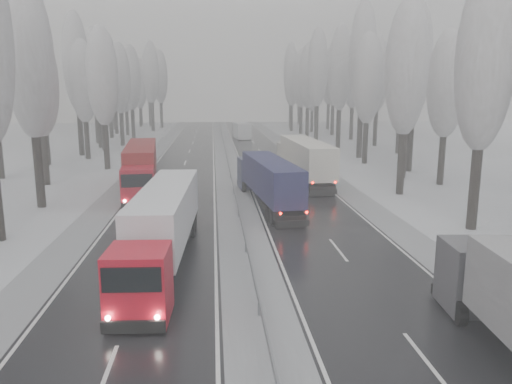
{
  "coord_description": "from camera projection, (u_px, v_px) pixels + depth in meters",
  "views": [
    {
      "loc": [
        -1.73,
        -14.58,
        8.9
      ],
      "look_at": [
        1.09,
        18.16,
        2.2
      ],
      "focal_mm": 35.0,
      "sensor_mm": 36.0,
      "label": 1
    }
  ],
  "objects": [
    {
      "name": "tree_73",
      "position": [
        114.0,
        80.0,
        102.43
      ],
      "size": [
        3.6,
        3.6,
        17.22
      ],
      "color": "black",
      "rests_on": "ground"
    },
    {
      "name": "tree_35",
      "position": [
        329.0,
        78.0,
        113.83
      ],
      "size": [
        3.6,
        3.6,
        18.25
      ],
      "color": "black",
      "rests_on": "ground"
    },
    {
      "name": "tree_23",
      "position": [
        405.0,
        92.0,
        64.78
      ],
      "size": [
        3.6,
        3.6,
        13.55
      ],
      "color": "black",
      "rests_on": "ground"
    },
    {
      "name": "tree_33",
      "position": [
        313.0,
        89.0,
        106.96
      ],
      "size": [
        3.6,
        3.6,
        14.33
      ],
      "color": "black",
      "rests_on": "ground"
    },
    {
      "name": "tree_22",
      "position": [
        368.0,
        79.0,
        60.06
      ],
      "size": [
        3.6,
        3.6,
        15.86
      ],
      "color": "black",
      "rests_on": "ground"
    },
    {
      "name": "tree_32",
      "position": [
        302.0,
        79.0,
        102.41
      ],
      "size": [
        3.6,
        3.6,
        17.33
      ],
      "color": "black",
      "rests_on": "ground"
    },
    {
      "name": "tree_28",
      "position": [
        318.0,
        68.0,
        85.25
      ],
      "size": [
        3.6,
        3.6,
        19.62
      ],
      "color": "black",
      "rests_on": "ground"
    },
    {
      "name": "tree_18",
      "position": [
        407.0,
        69.0,
        41.63
      ],
      "size": [
        3.6,
        3.6,
        16.58
      ],
      "color": "black",
      "rests_on": "ground"
    },
    {
      "name": "tree_25",
      "position": [
        403.0,
        64.0,
        69.45
      ],
      "size": [
        3.6,
        3.6,
        19.44
      ],
      "color": "black",
      "rests_on": "ground"
    },
    {
      "name": "tree_34",
      "position": [
        292.0,
        79.0,
        109.23
      ],
      "size": [
        3.6,
        3.6,
        17.63
      ],
      "color": "black",
      "rests_on": "ground"
    },
    {
      "name": "carriageway_right",
      "position": [
        290.0,
        189.0,
        45.88
      ],
      "size": [
        7.5,
        200.0,
        0.03
      ],
      "primitive_type": "cube",
      "color": "black",
      "rests_on": "ground"
    },
    {
      "name": "tree_72",
      "position": [
        125.0,
        86.0,
        99.04
      ],
      "size": [
        3.6,
        3.6,
        15.11
      ],
      "color": "black",
      "rests_on": "ground"
    },
    {
      "name": "tree_78",
      "position": [
        149.0,
        75.0,
        124.72
      ],
      "size": [
        3.6,
        3.6,
        19.55
      ],
      "color": "black",
      "rests_on": "ground"
    },
    {
      "name": "tree_19",
      "position": [
        447.0,
        85.0,
        46.25
      ],
      "size": [
        3.6,
        3.6,
        14.57
      ],
      "color": "black",
      "rests_on": "ground"
    },
    {
      "name": "tree_21",
      "position": [
        415.0,
        61.0,
        53.68
      ],
      "size": [
        3.6,
        3.6,
        18.62
      ],
      "color": "black",
      "rests_on": "ground"
    },
    {
      "name": "tree_75",
      "position": [
        112.0,
        77.0,
        112.59
      ],
      "size": [
        3.6,
        3.6,
        18.6
      ],
      "color": "black",
      "rests_on": "ground"
    },
    {
      "name": "shoulder_left",
      "position": [
        119.0,
        192.0,
        44.58
      ],
      "size": [
        2.4,
        200.0,
        0.04
      ],
      "primitive_type": "cube",
      "color": "#9DA0A4",
      "rests_on": "ground"
    },
    {
      "name": "tree_69",
      "position": [
        94.0,
        69.0,
        83.23
      ],
      "size": [
        3.6,
        3.6,
        19.35
      ],
      "color": "black",
      "rests_on": "ground"
    },
    {
      "name": "tree_67",
      "position": [
        96.0,
        76.0,
        77.07
      ],
      "size": [
        3.6,
        3.6,
        17.09
      ],
      "color": "black",
      "rests_on": "ground"
    },
    {
      "name": "tree_30",
      "position": [
        308.0,
        76.0,
        95.0
      ],
      "size": [
        3.6,
        3.6,
        17.86
      ],
      "color": "black",
      "rests_on": "ground"
    },
    {
      "name": "truck_cream_box",
      "position": [
        304.0,
        158.0,
        48.82
      ],
      "size": [
        3.31,
        16.44,
        4.19
      ],
      "rotation": [
        0.0,
        0.0,
        0.05
      ],
      "color": "#ABA797",
      "rests_on": "ground"
    },
    {
      "name": "tree_65",
      "position": [
        76.0,
        63.0,
        67.32
      ],
      "size": [
        3.6,
        3.6,
        19.48
      ],
      "color": "black",
      "rests_on": "ground"
    },
    {
      "name": "tree_68",
      "position": [
        119.0,
        79.0,
        80.08
      ],
      "size": [
        3.6,
        3.6,
        16.65
      ],
      "color": "black",
      "rests_on": "ground"
    },
    {
      "name": "tree_20",
      "position": [
        408.0,
        78.0,
        49.96
      ],
      "size": [
        3.6,
        3.6,
        15.71
      ],
      "color": "black",
      "rests_on": "ground"
    },
    {
      "name": "tree_66",
      "position": [
        100.0,
        84.0,
        73.52
      ],
      "size": [
        3.6,
        3.6,
        15.23
      ],
      "color": "black",
      "rests_on": "ground"
    },
    {
      "name": "carriageway_left",
      "position": [
        175.0,
        191.0,
        45.0
      ],
      "size": [
        7.5,
        200.0,
        0.03
      ],
      "primitive_type": "cube",
      "color": "black",
      "rests_on": "ground"
    },
    {
      "name": "tree_29",
      "position": [
        353.0,
        75.0,
        89.96
      ],
      "size": [
        3.6,
        3.6,
        18.11
      ],
      "color": "black",
      "rests_on": "ground"
    },
    {
      "name": "tree_60",
      "position": [
        39.0,
        83.0,
        46.13
      ],
      "size": [
        3.6,
        3.6,
        14.84
      ],
      "color": "black",
      "rests_on": "ground"
    },
    {
      "name": "shoulder_right",
      "position": [
        343.0,
        188.0,
        46.3
      ],
      "size": [
        2.4,
        200.0,
        0.04
      ],
      "primitive_type": "cube",
      "color": "#9DA0A4",
      "rests_on": "ground"
    },
    {
      "name": "median_guardrail",
      "position": [
        233.0,
        184.0,
        45.31
      ],
      "size": [
        0.12,
        200.0,
        0.76
      ],
      "color": "slate",
      "rests_on": "ground"
    },
    {
      "name": "tree_62",
      "position": [
        102.0,
        77.0,
        55.6
      ],
      "size": [
        3.6,
        3.6,
        16.04
      ],
      "color": "black",
      "rests_on": "ground"
    },
    {
      "name": "tree_79",
      "position": [
        140.0,
        82.0,
        128.71
      ],
      "size": [
        3.6,
        3.6,
        17.07
      ],
      "color": "black",
      "rests_on": "ground"
    },
    {
      "name": "tree_37",
      "position": [
        316.0,
        84.0,
        123.6
      ],
      "size": [
        3.6,
        3.6,
        16.37
      ],
      "color": "black",
      "rests_on": "ground"
    },
    {
      "name": "box_truck_distant",
      "position": [
        241.0,
        131.0,
        93.17
      ],
      "size": [
        3.28,
        8.31,
        3.02
      ],
      "rotation": [
        0.0,
        0.0,
        0.1
      ],
      "color": "silver",
      "rests_on": "ground"
    },
    {
      "name": "tree_64",
      "position": [
        83.0,
        82.0,
        64.09
      ],
      "size": [
        3.6,
        3.6,
        15.42
      ],
      "color": "black",
      "rests_on": "ground"
    },
    {
      "name": "tree_31",
      "position": [
        334.0,
        75.0,
        99.32
      ],
      "size": [
        3.6,
        3.6,
        18.58
      ],
      "color": "black",
      "rests_on": "ground"
    },
    {
      "name": "tree_74",
      "position": [
        151.0,
        73.0,
        109.32
      ],
      "size": [
        3.6,
        3.6,
        19.68
      ],
      "color": "black",
      "rests_on": "ground"
    },
    {
      "name": "truck_blue_box",
      "position": [
        267.0,
        178.0,
        39.06
      ],
      "size": [
        3.88,
        14.71,
        3.74
      ],
      "rotation": [
        0.0,
        0.0,
        0.11
      ],
      "color": "#1B1F43",
      "rests_on": "ground"
    },
    {
      "name": "tree_76",
      "position": [
        160.0,
        77.0,
        118.71
      ],
      "size": [
        3.6,
        3.6,
        18.55
      ],
      "color": "black",
      "rests_on": "ground"
    },
    {
      "name": "tree_38",
      "position": [
        291.0,
        80.0,
        129.36
      ],
      "size": [
        3.6,
        3.6,
        17.97
      ],
      "color": "black",
      "rests_on": "ground"
    },
    {
      "name": "tree_36",
      "position": [
        291.0,
        73.0,
        118.62
      ],
      "size": [
        3.6,
        3.6,
        20.23
      ],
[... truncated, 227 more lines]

